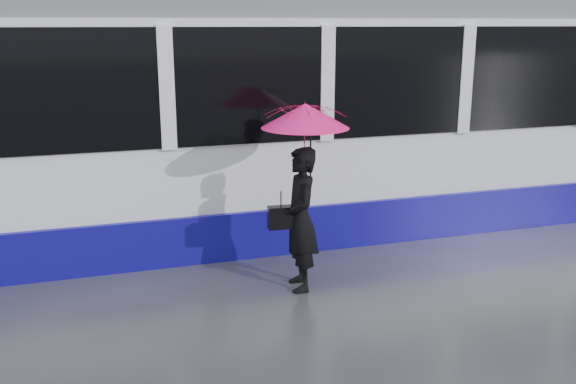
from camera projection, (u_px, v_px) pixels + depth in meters
name	position (u px, v px, depth m)	size (l,w,h in m)	color
ground	(324.00, 290.00, 7.29)	(90.00, 90.00, 0.00)	#2A2A2E
rails	(265.00, 225.00, 9.59)	(34.00, 1.51, 0.02)	#3F3D38
tram	(194.00, 120.00, 8.88)	(26.00, 2.56, 3.35)	white
woman	(300.00, 219.00, 7.16)	(0.60, 0.39, 1.64)	black
umbrella	(305.00, 133.00, 6.92)	(1.05, 1.05, 1.10)	#F71468
handbag	(281.00, 217.00, 7.10)	(0.30, 0.15, 0.43)	black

